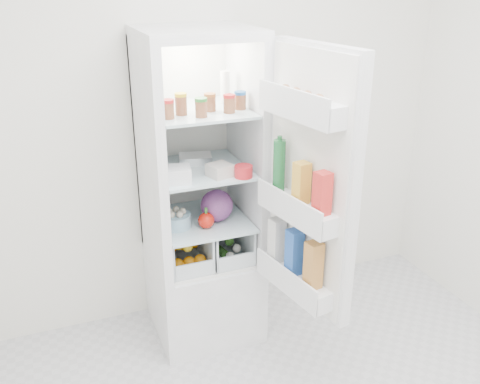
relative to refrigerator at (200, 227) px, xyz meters
name	(u,v)px	position (x,y,z in m)	size (l,w,h in m)	color
room_walls	(361,123)	(0.20, -1.25, 0.93)	(3.02, 3.02, 2.61)	white
refrigerator	(200,227)	(0.00, 0.00, 0.00)	(0.60, 0.60, 1.80)	silver
shelf_low	(202,220)	(0.00, -0.06, 0.07)	(0.49, 0.53, 0.01)	silver
shelf_mid	(201,169)	(0.00, -0.06, 0.38)	(0.49, 0.53, 0.01)	silver
shelf_top	(199,110)	(0.00, -0.06, 0.71)	(0.49, 0.53, 0.01)	silver
crisper_left	(183,243)	(-0.12, -0.06, -0.06)	(0.23, 0.46, 0.22)	silver
crisper_right	(223,236)	(0.12, -0.06, -0.06)	(0.23, 0.46, 0.22)	silver
condiment_jars	(205,106)	(0.00, -0.17, 0.76)	(0.46, 0.16, 0.08)	#B21919
squeeze_bottle	(225,87)	(0.17, 0.00, 0.81)	(0.05, 0.05, 0.18)	white
tub_white	(178,174)	(-0.17, -0.22, 0.43)	(0.13, 0.13, 0.08)	white
tub_cream	(220,170)	(0.05, -0.22, 0.43)	(0.11, 0.11, 0.07)	beige
tin_red	(244,171)	(0.17, -0.28, 0.42)	(0.10, 0.10, 0.06)	red
foil_tray	(195,159)	(0.00, 0.03, 0.41)	(0.18, 0.14, 0.05)	white
red_cabbage	(217,206)	(0.07, -0.11, 0.17)	(0.18, 0.18, 0.18)	#571E5A
bell_pepper	(206,220)	(-0.02, -0.18, 0.13)	(0.09, 0.09, 0.09)	red
mushroom_bowl	(176,221)	(-0.17, -0.11, 0.12)	(0.16, 0.16, 0.08)	#91BFD8
citrus_pile	(184,250)	(-0.13, -0.10, -0.08)	(0.20, 0.31, 0.16)	orange
veg_pile	(224,243)	(0.13, -0.06, -0.10)	(0.16, 0.30, 0.10)	#254E1A
fridge_door	(307,190)	(0.35, -0.63, 0.43)	(0.26, 0.60, 1.30)	silver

